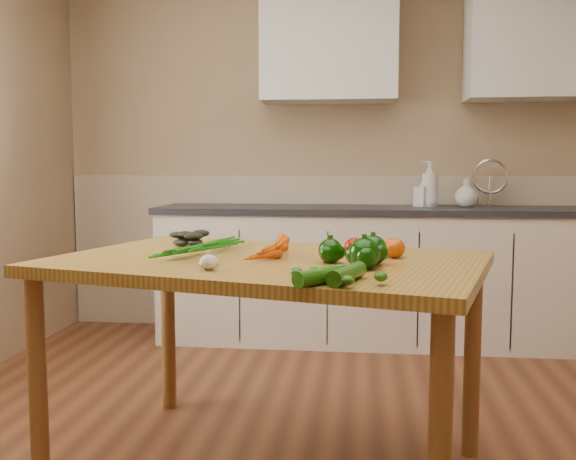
{
  "coord_description": "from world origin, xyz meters",
  "views": [
    {
      "loc": [
        0.13,
        -2.07,
        1.17
      ],
      "look_at": [
        -0.17,
        0.51,
        0.91
      ],
      "focal_mm": 40.0,
      "sensor_mm": 36.0,
      "label": 1
    }
  ],
  "objects_px": {
    "pepper_a": "(330,251)",
    "pepper_c": "(364,254)",
    "soap_bottle_a": "(430,184)",
    "tomato_b": "(371,247)",
    "soap_bottle_b": "(423,192)",
    "garlic_bulb": "(209,262)",
    "soap_bottle_c": "(466,192)",
    "tomato_c": "(394,248)",
    "pepper_b": "(373,250)",
    "zucchini_a": "(347,274)",
    "carrot_bunch": "(250,246)",
    "zucchini_b": "(321,276)",
    "leafy_greens": "(189,233)",
    "tomato_a": "(354,247)",
    "table": "(267,282)"
  },
  "relations": [
    {
      "from": "pepper_c",
      "to": "soap_bottle_a",
      "type": "bearing_deg",
      "value": 78.91
    },
    {
      "from": "soap_bottle_b",
      "to": "zucchini_b",
      "type": "bearing_deg",
      "value": -57.02
    },
    {
      "from": "soap_bottle_a",
      "to": "zucchini_a",
      "type": "relative_size",
      "value": 1.47
    },
    {
      "from": "leafy_greens",
      "to": "tomato_a",
      "type": "relative_size",
      "value": 2.86
    },
    {
      "from": "pepper_b",
      "to": "pepper_c",
      "type": "height_order",
      "value": "pepper_c"
    },
    {
      "from": "pepper_b",
      "to": "tomato_c",
      "type": "xyz_separation_m",
      "value": [
        0.08,
        0.17,
        -0.01
      ]
    },
    {
      "from": "tomato_a",
      "to": "zucchini_a",
      "type": "relative_size",
      "value": 0.37
    },
    {
      "from": "soap_bottle_b",
      "to": "pepper_c",
      "type": "distance_m",
      "value": 2.25
    },
    {
      "from": "pepper_a",
      "to": "zucchini_b",
      "type": "bearing_deg",
      "value": -90.87
    },
    {
      "from": "leafy_greens",
      "to": "tomato_b",
      "type": "bearing_deg",
      "value": -16.83
    },
    {
      "from": "soap_bottle_a",
      "to": "pepper_b",
      "type": "distance_m",
      "value": 2.16
    },
    {
      "from": "table",
      "to": "zucchini_a",
      "type": "bearing_deg",
      "value": -41.96
    },
    {
      "from": "soap_bottle_c",
      "to": "tomato_b",
      "type": "xyz_separation_m",
      "value": [
        -0.65,
        -1.9,
        -0.14
      ]
    },
    {
      "from": "pepper_c",
      "to": "tomato_a",
      "type": "xyz_separation_m",
      "value": [
        -0.03,
        0.3,
        -0.02
      ]
    },
    {
      "from": "leafy_greens",
      "to": "table",
      "type": "bearing_deg",
      "value": -40.88
    },
    {
      "from": "pepper_a",
      "to": "pepper_c",
      "type": "xyz_separation_m",
      "value": [
        0.12,
        -0.13,
        0.01
      ]
    },
    {
      "from": "leafy_greens",
      "to": "zucchini_b",
      "type": "relative_size",
      "value": 1.12
    },
    {
      "from": "soap_bottle_c",
      "to": "pepper_c",
      "type": "bearing_deg",
      "value": -65.57
    },
    {
      "from": "soap_bottle_a",
      "to": "garlic_bulb",
      "type": "bearing_deg",
      "value": -18.44
    },
    {
      "from": "soap_bottle_b",
      "to": "pepper_a",
      "type": "xyz_separation_m",
      "value": [
        -0.51,
        -2.09,
        -0.13
      ]
    },
    {
      "from": "soap_bottle_c",
      "to": "tomato_b",
      "type": "height_order",
      "value": "soap_bottle_c"
    },
    {
      "from": "garlic_bulb",
      "to": "pepper_a",
      "type": "xyz_separation_m",
      "value": [
        0.39,
        0.2,
        0.02
      ]
    },
    {
      "from": "soap_bottle_c",
      "to": "carrot_bunch",
      "type": "bearing_deg",
      "value": -77.79
    },
    {
      "from": "carrot_bunch",
      "to": "zucchini_b",
      "type": "height_order",
      "value": "carrot_bunch"
    },
    {
      "from": "soap_bottle_c",
      "to": "pepper_c",
      "type": "relative_size",
      "value": 1.85
    },
    {
      "from": "pepper_c",
      "to": "tomato_b",
      "type": "xyz_separation_m",
      "value": [
        0.03,
        0.33,
        -0.02
      ]
    },
    {
      "from": "table",
      "to": "garlic_bulb",
      "type": "bearing_deg",
      "value": -100.99
    },
    {
      "from": "pepper_b",
      "to": "zucchini_a",
      "type": "distance_m",
      "value": 0.37
    },
    {
      "from": "tomato_a",
      "to": "pepper_b",
      "type": "bearing_deg",
      "value": -71.24
    },
    {
      "from": "pepper_b",
      "to": "tomato_b",
      "type": "distance_m",
      "value": 0.22
    },
    {
      "from": "table",
      "to": "soap_bottle_b",
      "type": "bearing_deg",
      "value": 84.5
    },
    {
      "from": "leafy_greens",
      "to": "pepper_b",
      "type": "relative_size",
      "value": 2.21
    },
    {
      "from": "pepper_a",
      "to": "zucchini_a",
      "type": "height_order",
      "value": "pepper_a"
    },
    {
      "from": "zucchini_a",
      "to": "soap_bottle_b",
      "type": "bearing_deg",
      "value": 79.87
    },
    {
      "from": "carrot_bunch",
      "to": "leafy_greens",
      "type": "distance_m",
      "value": 0.45
    },
    {
      "from": "tomato_b",
      "to": "tomato_c",
      "type": "bearing_deg",
      "value": -31.65
    },
    {
      "from": "soap_bottle_a",
      "to": "tomato_b",
      "type": "distance_m",
      "value": 1.95
    },
    {
      "from": "pepper_b",
      "to": "zucchini_b",
      "type": "bearing_deg",
      "value": -111.36
    },
    {
      "from": "carrot_bunch",
      "to": "soap_bottle_b",
      "type": "bearing_deg",
      "value": 82.59
    },
    {
      "from": "garlic_bulb",
      "to": "pepper_a",
      "type": "distance_m",
      "value": 0.44
    },
    {
      "from": "pepper_a",
      "to": "zucchini_b",
      "type": "distance_m",
      "value": 0.41
    },
    {
      "from": "leafy_greens",
      "to": "pepper_c",
      "type": "relative_size",
      "value": 2.15
    },
    {
      "from": "garlic_bulb",
      "to": "pepper_b",
      "type": "relative_size",
      "value": 0.61
    },
    {
      "from": "pepper_a",
      "to": "pepper_b",
      "type": "bearing_deg",
      "value": -7.02
    },
    {
      "from": "soap_bottle_a",
      "to": "zucchini_a",
      "type": "height_order",
      "value": "soap_bottle_a"
    },
    {
      "from": "tomato_b",
      "to": "soap_bottle_c",
      "type": "bearing_deg",
      "value": 71.18
    },
    {
      "from": "pepper_c",
      "to": "zucchini_a",
      "type": "relative_size",
      "value": 0.5
    },
    {
      "from": "soap_bottle_a",
      "to": "garlic_bulb",
      "type": "height_order",
      "value": "soap_bottle_a"
    },
    {
      "from": "zucchini_a",
      "to": "carrot_bunch",
      "type": "bearing_deg",
      "value": 126.91
    },
    {
      "from": "leafy_greens",
      "to": "pepper_a",
      "type": "relative_size",
      "value": 2.58
    }
  ]
}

